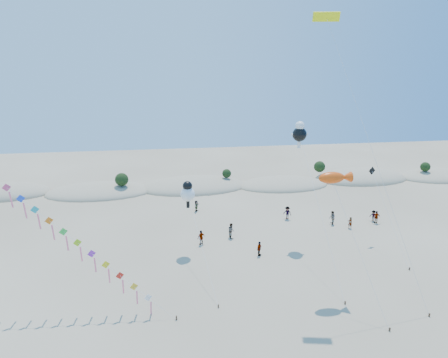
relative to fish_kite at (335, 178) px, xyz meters
The scene contains 7 objects.
dune_ridge 36.08m from the fish_kite, 105.78° to the left, with size 145.30×11.49×5.57m.
fish_kite is the anchor object (origin of this frame).
cartoon_kite_low 16.24m from the fish_kite, 143.27° to the left, with size 2.68×12.40×8.23m.
cartoon_kite_high 11.34m from the fish_kite, 87.21° to the left, with size 2.00×15.30×14.32m.
parafoil_kite 13.10m from the fish_kite, 114.47° to the left, with size 8.79×8.58×24.65m.
dark_kite 12.93m from the fish_kite, 39.00° to the left, with size 0.99×8.77×8.94m.
beachgoers 17.22m from the fish_kite, 90.47° to the left, with size 25.15×16.08×1.88m.
Camera 1 is at (-4.16, -18.10, 19.92)m, focal length 30.00 mm.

